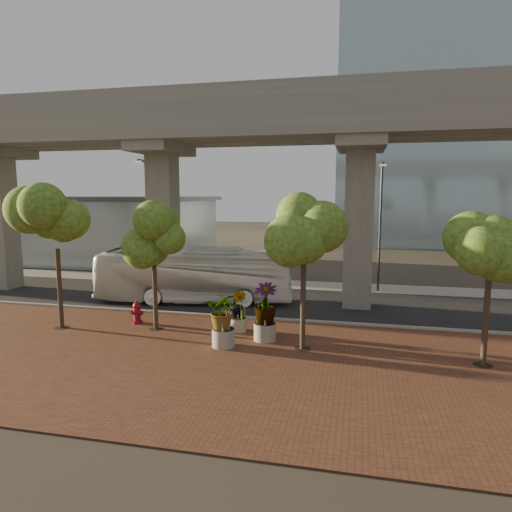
# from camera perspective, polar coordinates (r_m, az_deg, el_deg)

# --- Properties ---
(ground) EXTENTS (160.00, 160.00, 0.00)m
(ground) POSITION_cam_1_polar(r_m,az_deg,el_deg) (26.23, -0.92, -6.70)
(ground) COLOR #332E25
(ground) RESTS_ON ground
(brick_plaza) EXTENTS (70.00, 13.00, 0.06)m
(brick_plaza) POSITION_cam_1_polar(r_m,az_deg,el_deg) (18.90, -6.86, -12.49)
(brick_plaza) COLOR brown
(brick_plaza) RESTS_ON ground
(asphalt_road) EXTENTS (90.00, 8.00, 0.04)m
(asphalt_road) POSITION_cam_1_polar(r_m,az_deg,el_deg) (28.12, 0.06, -5.67)
(asphalt_road) COLOR black
(asphalt_road) RESTS_ON ground
(curb_strip) EXTENTS (70.00, 0.25, 0.16)m
(curb_strip) POSITION_cam_1_polar(r_m,az_deg,el_deg) (24.34, -2.06, -7.67)
(curb_strip) COLOR #98978E
(curb_strip) RESTS_ON ground
(far_sidewalk) EXTENTS (90.00, 3.00, 0.06)m
(far_sidewalk) POSITION_cam_1_polar(r_m,az_deg,el_deg) (33.38, 2.16, -3.51)
(far_sidewalk) COLOR #98978E
(far_sidewalk) RESTS_ON ground
(transit_viaduct) EXTENTS (72.00, 5.60, 12.40)m
(transit_viaduct) POSITION_cam_1_polar(r_m,az_deg,el_deg) (27.36, 0.06, 9.30)
(transit_viaduct) COLOR gray
(transit_viaduct) RESTS_ON ground
(station_pavilion) EXTENTS (23.00, 13.00, 6.30)m
(station_pavilion) POSITION_cam_1_polar(r_m,az_deg,el_deg) (48.42, -19.76, 3.36)
(station_pavilion) COLOR #ACBEC5
(station_pavilion) RESTS_ON ground
(transit_bus) EXTENTS (12.03, 4.53, 3.27)m
(transit_bus) POSITION_cam_1_polar(r_m,az_deg,el_deg) (27.87, -7.64, -2.46)
(transit_bus) COLOR white
(transit_bus) RESTS_ON ground
(fire_hydrant) EXTENTS (0.58, 0.52, 1.15)m
(fire_hydrant) POSITION_cam_1_polar(r_m,az_deg,el_deg) (23.98, -14.64, -6.84)
(fire_hydrant) COLOR maroon
(fire_hydrant) RESTS_ON ground
(planter_front) EXTENTS (2.18, 2.18, 2.40)m
(planter_front) POSITION_cam_1_polar(r_m,az_deg,el_deg) (19.60, -4.12, -7.16)
(planter_front) COLOR gray
(planter_front) RESTS_ON ground
(planter_right) EXTENTS (2.43, 2.43, 2.60)m
(planter_right) POSITION_cam_1_polar(r_m,az_deg,el_deg) (20.33, 1.13, -6.25)
(planter_right) COLOR #AEA89D
(planter_right) RESTS_ON ground
(planter_left) EXTENTS (1.82, 1.82, 2.00)m
(planter_left) POSITION_cam_1_polar(r_m,az_deg,el_deg) (21.79, -2.25, -6.27)
(planter_left) COLOR #A9A699
(planter_left) RESTS_ON ground
(street_tree_far_west) EXTENTS (3.85, 3.85, 6.80)m
(street_tree_far_west) POSITION_cam_1_polar(r_m,az_deg,el_deg) (23.70, -23.73, 3.54)
(street_tree_far_west) COLOR #443227
(street_tree_far_west) RESTS_ON ground
(street_tree_near_west) EXTENTS (3.45, 3.45, 6.04)m
(street_tree_near_west) POSITION_cam_1_polar(r_m,az_deg,el_deg) (22.09, -12.71, 2.25)
(street_tree_near_west) COLOR #443227
(street_tree_near_west) RESTS_ON ground
(street_tree_near_east) EXTENTS (3.65, 3.65, 6.38)m
(street_tree_near_east) POSITION_cam_1_polar(r_m,az_deg,el_deg) (18.78, 6.01, 2.23)
(street_tree_near_east) COLOR #443227
(street_tree_near_east) RESTS_ON ground
(street_tree_far_east) EXTENTS (3.17, 3.17, 6.09)m
(street_tree_far_east) POSITION_cam_1_polar(r_m,az_deg,el_deg) (18.93, 27.31, 1.19)
(street_tree_far_east) COLOR #443227
(street_tree_far_east) RESTS_ON ground
(streetlamp_west) EXTENTS (0.44, 1.30, 8.97)m
(streetlamp_west) POSITION_cam_1_polar(r_m,az_deg,el_deg) (34.90, -13.58, 5.39)
(streetlamp_west) COLOR #2C2D31
(streetlamp_west) RESTS_ON ground
(streetlamp_east) EXTENTS (0.42, 1.23, 8.51)m
(streetlamp_east) POSITION_cam_1_polar(r_m,az_deg,el_deg) (31.30, 15.30, 4.58)
(streetlamp_east) COLOR #29292E
(streetlamp_east) RESTS_ON ground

